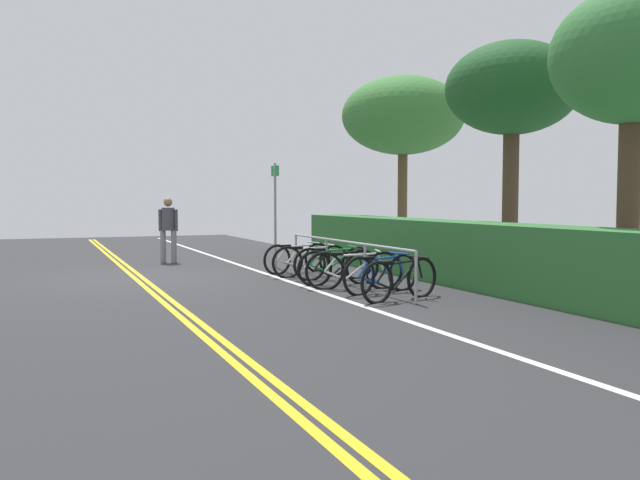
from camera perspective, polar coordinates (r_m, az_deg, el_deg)
ground_plane at (r=14.31m, az=-15.38°, el=-3.17°), size 30.92×11.70×0.05m
centre_line_yellow_inner at (r=14.29m, az=-15.70°, el=-3.07°), size 27.82×0.10×0.00m
centre_line_yellow_outer at (r=14.31m, az=-15.06°, el=-3.05°), size 27.82×0.10×0.00m
bike_lane_stripe_white at (r=14.86m, az=-5.22°, el=-2.70°), size 27.82×0.12×0.00m
bike_rack at (r=12.59m, az=2.11°, el=-0.94°), size 5.28×0.05×0.83m
bicycle_0 at (r=14.53m, az=-1.93°, el=-1.56°), size 0.50×1.69×0.70m
bicycle_1 at (r=13.83m, az=-0.79°, el=-1.80°), size 0.46×1.73×0.70m
bicycle_2 at (r=13.31m, az=1.17°, el=-2.01°), size 0.46×1.69×0.70m
bicycle_3 at (r=12.50m, az=1.61°, el=-2.35°), size 0.46×1.64×0.71m
bicycle_4 at (r=11.91m, az=2.94°, el=-2.60°), size 0.63×1.72×0.73m
bicycle_5 at (r=11.47m, az=5.28°, el=-2.90°), size 0.54×1.65×0.71m
bicycle_6 at (r=10.69m, az=6.87°, el=-3.36°), size 0.62×1.66×0.71m
pedestrian at (r=17.34m, az=-12.87°, el=1.23°), size 0.32×0.46×1.65m
sign_post_near at (r=15.59m, az=-3.86°, el=2.96°), size 0.36×0.07×2.45m
hedge_backdrop at (r=12.39m, az=13.99°, el=-1.30°), size 14.23×1.06×1.18m
tree_near_left at (r=19.35m, az=7.12°, el=10.47°), size 3.48×3.48×5.09m
tree_mid at (r=15.12m, az=16.13°, el=12.18°), size 2.84×2.84×4.96m
tree_far_right at (r=12.10m, az=25.20°, el=13.82°), size 2.59×2.59×4.99m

